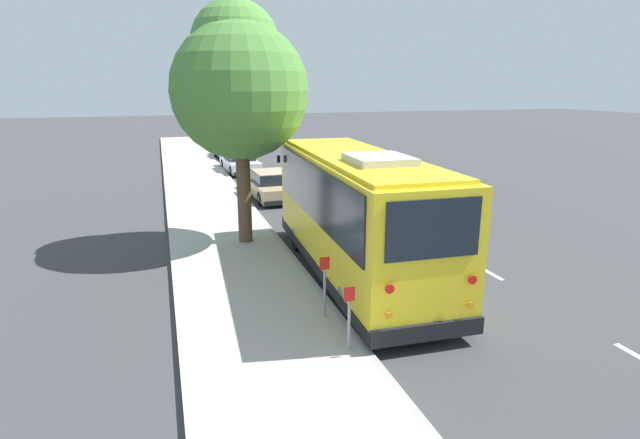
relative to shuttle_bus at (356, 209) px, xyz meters
The scene contains 12 objects.
ground_plane 2.17m from the shuttle_bus, 167.18° to the right, with size 160.00×160.00×0.00m, color #3D3D3F.
sidewalk_slab 3.78m from the shuttle_bus, 108.11° to the left, with size 80.00×3.42×0.15m, color #B2AFA8.
curb_strip 2.50m from the shuttle_bus, 126.94° to the left, with size 80.00×0.14×0.15m, color #9D9A94.
shuttle_bus is the anchor object (origin of this frame).
parked_sedan_tan 10.38m from the shuttle_bus, ahead, with size 4.56×1.93×1.27m.
parked_sedan_white 17.96m from the shuttle_bus, ahead, with size 4.60×1.94×1.28m.
parked_sedan_silver 23.78m from the shuttle_bus, ahead, with size 4.69×1.97×1.30m.
street_tree 5.53m from the shuttle_bus, 33.59° to the left, with size 4.19×4.19×7.52m.
sign_post_near 4.46m from the shuttle_bus, 156.81° to the left, with size 0.06×0.22×1.29m.
sign_post_far 3.18m from the shuttle_bus, 145.50° to the left, with size 0.06×0.22×1.38m.
lane_stripe_mid 4.15m from the shuttle_bus, 96.26° to the right, with size 2.40×0.14×0.01m, color silver.
lane_stripe_ahead 6.95m from the shuttle_bus, 33.24° to the right, with size 2.40×0.14×0.01m, color silver.
Camera 1 is at (-11.07, 5.10, 5.12)m, focal length 28.00 mm.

